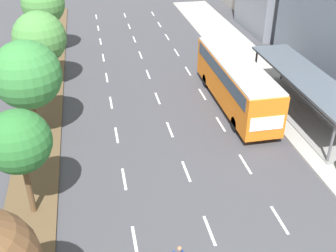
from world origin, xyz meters
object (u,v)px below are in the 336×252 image
median_tree_fourth (40,38)px  median_tree_fifth (43,3)px  bus_shelter (308,91)px  median_tree_third (27,75)px  bus (236,79)px  median_tree_second (19,142)px

median_tree_fourth → median_tree_fifth: 7.49m
bus_shelter → median_tree_fifth: size_ratio=1.86×
median_tree_fifth → median_tree_third: bearing=-90.3°
median_tree_third → bus: bearing=5.9°
median_tree_second → median_tree_fifth: median_tree_fifth is taller
bus_shelter → median_tree_fourth: size_ratio=2.08×
median_tree_third → median_tree_fifth: 14.91m
bus_shelter → median_tree_third: median_tree_third is taller
median_tree_second → median_tree_fourth: size_ratio=0.94×
median_tree_third → median_tree_fourth: size_ratio=1.05×
bus → median_tree_third: median_tree_third is taller
bus → median_tree_second: median_tree_second is taller
median_tree_third → bus_shelter: bearing=-3.3°
median_tree_second → median_tree_third: (-0.35, 7.45, 0.04)m
median_tree_second → median_tree_fourth: bearing=90.6°
bus → median_tree_second: 16.16m
bus → median_tree_third: size_ratio=1.85×
median_tree_third → median_tree_second: bearing=-87.3°
bus_shelter → median_tree_fifth: (-17.89, 15.95, 2.84)m
median_tree_fifth → bus_shelter: bearing=-41.7°
median_tree_fourth → median_tree_fifth: median_tree_fifth is taller
bus_shelter → median_tree_third: size_ratio=1.98×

